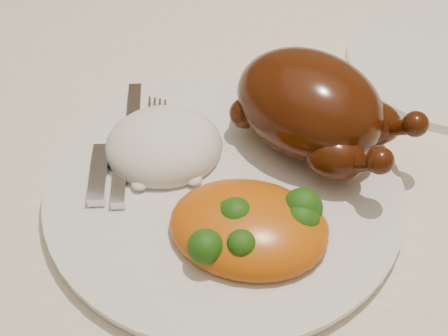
# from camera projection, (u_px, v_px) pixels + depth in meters

# --- Properties ---
(dining_table) EXTENTS (1.60, 0.90, 0.76)m
(dining_table) POSITION_uv_depth(u_px,v_px,m) (199.00, 119.00, 0.77)
(dining_table) COLOR brown
(dining_table) RESTS_ON floor
(tablecloth) EXTENTS (1.73, 1.03, 0.18)m
(tablecloth) POSITION_uv_depth(u_px,v_px,m) (197.00, 71.00, 0.72)
(tablecloth) COLOR white
(tablecloth) RESTS_ON dining_table
(dinner_plate) EXTENTS (0.39, 0.39, 0.01)m
(dinner_plate) POSITION_uv_depth(u_px,v_px,m) (224.00, 189.00, 0.54)
(dinner_plate) COLOR silver
(dinner_plate) RESTS_ON tablecloth
(roast_chicken) EXTENTS (0.19, 0.15, 0.09)m
(roast_chicken) POSITION_uv_depth(u_px,v_px,m) (312.00, 107.00, 0.54)
(roast_chicken) COLOR #411907
(roast_chicken) RESTS_ON dinner_plate
(rice_mound) EXTENTS (0.13, 0.13, 0.05)m
(rice_mound) POSITION_uv_depth(u_px,v_px,m) (164.00, 146.00, 0.56)
(rice_mound) COLOR white
(rice_mound) RESTS_ON dinner_plate
(mac_and_cheese) EXTENTS (0.13, 0.10, 0.05)m
(mac_and_cheese) POSITION_uv_depth(u_px,v_px,m) (254.00, 227.00, 0.49)
(mac_and_cheese) COLOR #D3590D
(mac_and_cheese) RESTS_ON dinner_plate
(cutlery) EXTENTS (0.06, 0.16, 0.01)m
(cutlery) POSITION_uv_depth(u_px,v_px,m) (120.00, 156.00, 0.55)
(cutlery) COLOR silver
(cutlery) RESTS_ON dinner_plate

